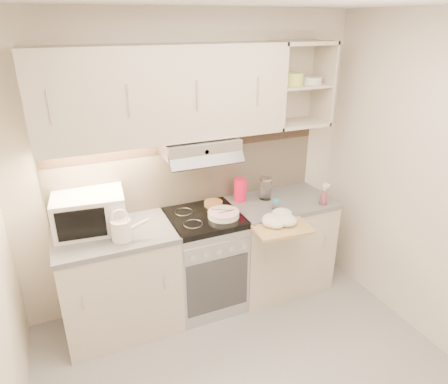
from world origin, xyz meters
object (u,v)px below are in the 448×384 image
object	(u,v)px
electric_range	(205,260)
pink_pitcher	(240,190)
plate_stack	(223,214)
microwave	(90,212)
watering_can	(123,229)
cutting_board	(279,225)
glass_jar	(266,188)
spray_bottle	(324,195)

from	to	relation	value
electric_range	pink_pitcher	bearing A→B (deg)	19.89
plate_stack	pink_pitcher	distance (m)	0.37
microwave	watering_can	xyz separation A→B (m)	(0.20, -0.25, -0.06)
electric_range	plate_stack	bearing A→B (deg)	-35.29
plate_stack	watering_can	bearing A→B (deg)	-177.11
watering_can	cutting_board	world-z (taller)	watering_can
electric_range	cutting_board	world-z (taller)	electric_range
plate_stack	electric_range	bearing A→B (deg)	144.71
cutting_board	glass_jar	bearing A→B (deg)	80.14
glass_jar	spray_bottle	world-z (taller)	spray_bottle
electric_range	spray_bottle	size ratio (longest dim) A/B	4.30
spray_bottle	microwave	bearing A→B (deg)	147.42
pink_pitcher	spray_bottle	size ratio (longest dim) A/B	1.01
microwave	watering_can	bearing A→B (deg)	-46.18
microwave	plate_stack	xyz separation A→B (m)	(1.03, -0.21, -0.12)
watering_can	plate_stack	distance (m)	0.84
watering_can	pink_pitcher	distance (m)	1.13
pink_pitcher	cutting_board	world-z (taller)	pink_pitcher
spray_bottle	cutting_board	bearing A→B (deg)	172.59
spray_bottle	plate_stack	bearing A→B (deg)	149.56
glass_jar	spray_bottle	distance (m)	0.52
microwave	spray_bottle	world-z (taller)	microwave
watering_can	cutting_board	distance (m)	1.23
microwave	plate_stack	distance (m)	1.06
watering_can	spray_bottle	xyz separation A→B (m)	(1.75, -0.08, -0.01)
microwave	plate_stack	size ratio (longest dim) A/B	2.15
electric_range	cutting_board	distance (m)	0.76
spray_bottle	watering_can	bearing A→B (deg)	154.56
electric_range	watering_can	distance (m)	0.89
watering_can	cutting_board	size ratio (longest dim) A/B	0.64
plate_stack	cutting_board	size ratio (longest dim) A/B	0.58
spray_bottle	cutting_board	xyz separation A→B (m)	(-0.54, -0.15, -0.11)
microwave	spray_bottle	bearing A→B (deg)	-3.84
pink_pitcher	spray_bottle	bearing A→B (deg)	-7.90
plate_stack	pink_pitcher	size ratio (longest dim) A/B	1.24
microwave	glass_jar	bearing A→B (deg)	4.66
microwave	pink_pitcher	bearing A→B (deg)	7.27
watering_can	glass_jar	xyz separation A→B (m)	(1.33, 0.22, 0.02)
pink_pitcher	spray_bottle	distance (m)	0.75
pink_pitcher	glass_jar	xyz separation A→B (m)	(0.23, -0.06, -0.00)
electric_range	glass_jar	distance (m)	0.84
glass_jar	cutting_board	size ratio (longest dim) A/B	0.45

